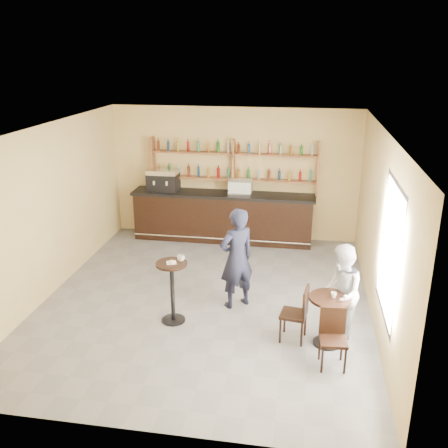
% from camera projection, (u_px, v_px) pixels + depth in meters
% --- Properties ---
extents(floor, '(7.00, 7.00, 0.00)m').
position_uv_depth(floor, '(207.00, 300.00, 9.42)').
color(floor, slate).
rests_on(floor, ground).
extents(ceiling, '(7.00, 7.00, 0.00)m').
position_uv_depth(ceiling, '(204.00, 129.00, 8.36)').
color(ceiling, white).
rests_on(ceiling, wall_back).
extents(wall_back, '(7.00, 0.00, 7.00)m').
position_uv_depth(wall_back, '(234.00, 174.00, 12.15)').
color(wall_back, '#EACB85').
rests_on(wall_back, floor).
extents(wall_front, '(7.00, 0.00, 7.00)m').
position_uv_depth(wall_front, '(144.00, 319.00, 5.64)').
color(wall_front, '#EACB85').
rests_on(wall_front, floor).
extents(wall_left, '(0.00, 7.00, 7.00)m').
position_uv_depth(wall_left, '(49.00, 211.00, 9.36)').
color(wall_left, '#EACB85').
rests_on(wall_left, floor).
extents(wall_right, '(0.00, 7.00, 7.00)m').
position_uv_depth(wall_right, '(379.00, 229.00, 8.42)').
color(wall_right, '#EACB85').
rests_on(wall_right, floor).
extents(window_pane, '(0.00, 2.00, 2.00)m').
position_uv_depth(window_pane, '(390.00, 250.00, 7.28)').
color(window_pane, white).
rests_on(window_pane, wall_right).
extents(window_frame, '(0.04, 1.70, 2.10)m').
position_uv_depth(window_frame, '(390.00, 250.00, 7.28)').
color(window_frame, black).
rests_on(window_frame, wall_right).
extents(shelf_unit, '(4.00, 0.26, 1.40)m').
position_uv_depth(shelf_unit, '(233.00, 166.00, 11.95)').
color(shelf_unit, brown).
rests_on(shelf_unit, wall_back).
extents(liquor_bottles, '(3.68, 0.10, 1.00)m').
position_uv_depth(liquor_bottles, '(233.00, 159.00, 11.90)').
color(liquor_bottles, '#8C5919').
rests_on(liquor_bottles, shelf_unit).
extents(bar_counter, '(4.42, 0.86, 1.20)m').
position_uv_depth(bar_counter, '(223.00, 217.00, 12.19)').
color(bar_counter, black).
rests_on(bar_counter, floor).
extents(espresso_machine, '(0.76, 0.51, 0.52)m').
position_uv_depth(espresso_machine, '(163.00, 180.00, 12.13)').
color(espresso_machine, black).
rests_on(espresso_machine, bar_counter).
extents(pastry_case, '(0.60, 0.51, 0.33)m').
position_uv_depth(pastry_case, '(241.00, 187.00, 11.87)').
color(pastry_case, silver).
rests_on(pastry_case, bar_counter).
extents(pedestal_table, '(0.67, 0.67, 1.10)m').
position_uv_depth(pedestal_table, '(173.00, 292.00, 8.51)').
color(pedestal_table, black).
rests_on(pedestal_table, floor).
extents(napkin, '(0.21, 0.21, 0.00)m').
position_uv_depth(napkin, '(171.00, 263.00, 8.33)').
color(napkin, white).
rests_on(napkin, pedestal_table).
extents(donut, '(0.12, 0.12, 0.04)m').
position_uv_depth(donut, '(172.00, 262.00, 8.31)').
color(donut, '#DA944F').
rests_on(donut, napkin).
extents(cup_pedestal, '(0.15, 0.15, 0.10)m').
position_uv_depth(cup_pedestal, '(181.00, 258.00, 8.38)').
color(cup_pedestal, white).
rests_on(cup_pedestal, pedestal_table).
extents(man_main, '(0.81, 0.78, 1.87)m').
position_uv_depth(man_main, '(237.00, 258.00, 8.91)').
color(man_main, black).
rests_on(man_main, floor).
extents(cafe_table, '(0.80, 0.80, 0.83)m').
position_uv_depth(cafe_table, '(328.00, 321.00, 7.88)').
color(cafe_table, black).
rests_on(cafe_table, floor).
extents(cup_cafe, '(0.10, 0.10, 0.08)m').
position_uv_depth(cup_cafe, '(334.00, 295.00, 7.72)').
color(cup_cafe, white).
rests_on(cup_cafe, cafe_table).
extents(chair_west, '(0.46, 0.46, 0.94)m').
position_uv_depth(chair_west, '(294.00, 314.00, 7.99)').
color(chair_west, black).
rests_on(chair_west, floor).
extents(chair_south, '(0.42, 0.42, 0.90)m').
position_uv_depth(chair_south, '(333.00, 340.00, 7.30)').
color(chair_south, black).
rests_on(chair_south, floor).
extents(patron_second, '(0.63, 0.79, 1.60)m').
position_uv_depth(patron_second, '(341.00, 293.00, 7.96)').
color(patron_second, '#ADADB2').
rests_on(patron_second, floor).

